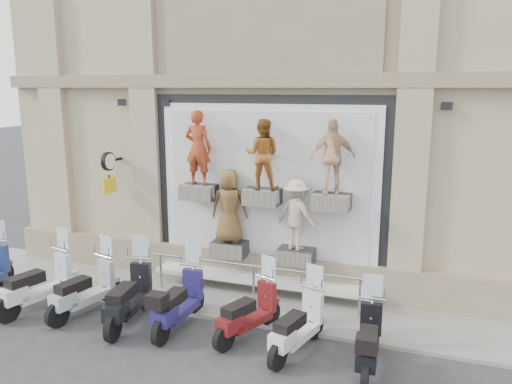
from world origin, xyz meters
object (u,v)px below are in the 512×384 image
at_px(guard_rail, 254,285).
at_px(scooter_g, 298,314).
at_px(scooter_e, 179,291).
at_px(clock_sign_bracket, 109,167).
at_px(scooter_h, 369,329).
at_px(scooter_d, 128,285).
at_px(scooter_b, 38,273).
at_px(scooter_c, 84,279).
at_px(scooter_f, 248,301).

relative_size(guard_rail, scooter_g, 2.75).
xyz_separation_m(guard_rail, scooter_e, (-1.03, -1.51, 0.33)).
bearing_deg(clock_sign_bracket, scooter_g, -21.79).
xyz_separation_m(guard_rail, scooter_g, (1.43, -1.66, 0.28)).
bearing_deg(scooter_e, scooter_h, -2.60).
distance_m(clock_sign_bracket, scooter_d, 3.43).
relative_size(scooter_b, scooter_c, 1.06).
xyz_separation_m(scooter_d, scooter_g, (3.50, -0.00, -0.08)).
bearing_deg(scooter_c, clock_sign_bracket, 121.90).
relative_size(guard_rail, scooter_d, 2.48).
bearing_deg(guard_rail, scooter_f, -74.37).
bearing_deg(scooter_b, guard_rail, 36.22).
distance_m(scooter_b, scooter_g, 5.71).
relative_size(clock_sign_bracket, scooter_d, 0.50).
xyz_separation_m(scooter_b, scooter_e, (3.25, 0.22, -0.04)).
xyz_separation_m(scooter_c, scooter_e, (2.17, 0.09, 0.01)).
xyz_separation_m(scooter_f, scooter_g, (1.03, -0.23, 0.00)).
bearing_deg(scooter_d, scooter_c, 168.20).
distance_m(scooter_e, scooter_f, 1.43).
distance_m(scooter_e, scooter_h, 3.73).
bearing_deg(scooter_c, scooter_g, 12.17).
xyz_separation_m(clock_sign_bracket, scooter_h, (6.59, -2.24, -2.06)).
bearing_deg(clock_sign_bracket, scooter_c, -71.14).
bearing_deg(scooter_h, scooter_g, 172.16).
height_order(scooter_c, scooter_h, scooter_c).
bearing_deg(scooter_g, scooter_h, 10.61).
relative_size(scooter_f, scooter_g, 0.99).
bearing_deg(scooter_d, scooter_b, 173.35).
relative_size(clock_sign_bracket, scooter_b, 0.50).
relative_size(scooter_b, scooter_d, 1.00).
distance_m(guard_rail, scooter_g, 2.21).
distance_m(guard_rail, scooter_h, 3.23).
height_order(guard_rail, scooter_f, scooter_f).
height_order(clock_sign_bracket, scooter_b, clock_sign_bracket).
height_order(guard_rail, scooter_b, scooter_b).
bearing_deg(scooter_e, scooter_f, 4.61).
distance_m(scooter_b, scooter_e, 3.26).
xyz_separation_m(scooter_d, scooter_e, (1.05, 0.15, -0.04)).
bearing_deg(scooter_e, scooter_b, -174.67).
distance_m(clock_sign_bracket, scooter_f, 5.13).
distance_m(guard_rail, clock_sign_bracket, 4.57).
distance_m(scooter_d, scooter_f, 2.49).
bearing_deg(guard_rail, scooter_e, -124.35).
xyz_separation_m(guard_rail, scooter_c, (-3.20, -1.59, 0.32)).
relative_size(scooter_c, scooter_h, 1.06).
xyz_separation_m(scooter_c, scooter_h, (5.88, -0.18, -0.04)).
distance_m(clock_sign_bracket, scooter_b, 2.97).
height_order(clock_sign_bracket, scooter_f, clock_sign_bracket).
distance_m(scooter_f, scooter_h, 2.31).
bearing_deg(scooter_e, scooter_c, -176.23).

